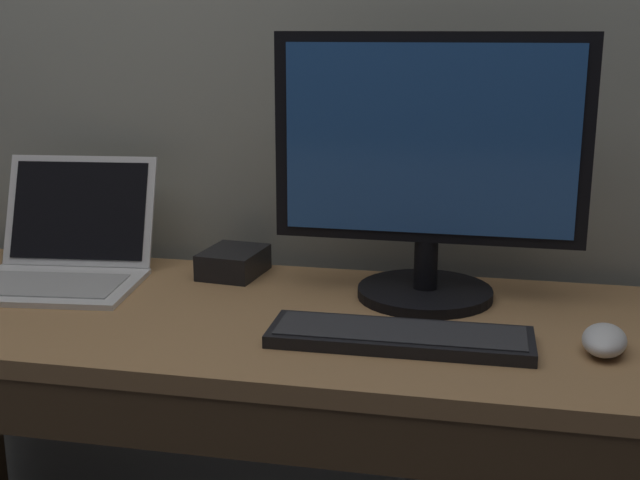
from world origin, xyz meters
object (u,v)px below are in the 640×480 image
Objects in this scene: external_monitor at (428,174)px; external_drive_box at (233,262)px; wired_keyboard at (400,337)px; computer_mouse at (604,340)px; laptop_white at (63,255)px.

external_monitor is 0.46m from external_drive_box.
wired_keyboard is at bearing -94.91° from external_monitor.
computer_mouse is at bearing -22.33° from external_drive_box.
laptop_white is at bearing -162.54° from external_drive_box.
external_monitor is 4.00× the size of external_drive_box.
laptop_white is at bearing 163.39° from wired_keyboard.
wired_keyboard is at bearing -16.61° from laptop_white.
external_monitor reaches higher than computer_mouse.
computer_mouse is (1.03, -0.19, -0.03)m from laptop_white.
external_drive_box is (-0.38, 0.31, 0.02)m from wired_keyboard.
wired_keyboard is 0.32m from computer_mouse.
laptop_white is 3.14× the size of computer_mouse.
wired_keyboard is at bearing -166.01° from computer_mouse.
laptop_white reaches higher than external_drive_box.
external_monitor is 0.43m from computer_mouse.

